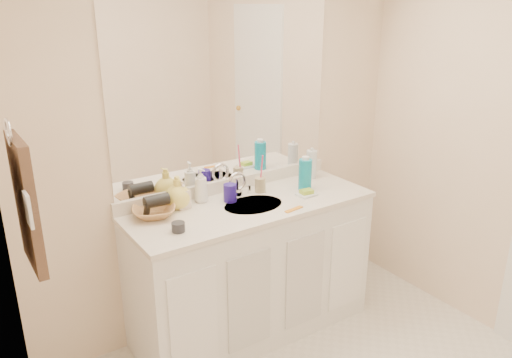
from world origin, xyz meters
name	(u,v)px	position (x,y,z in m)	size (l,w,h in m)	color
wall_back	(227,142)	(0.00, 1.30, 1.20)	(2.60, 0.02, 2.40)	#FBE2C4
wall_left	(64,312)	(-1.30, 0.00, 1.20)	(0.02, 2.60, 2.40)	#FBE2C4
vanity_cabinet	(252,270)	(0.00, 1.02, 0.42)	(1.50, 0.55, 0.85)	white
countertop	(251,206)	(0.00, 1.02, 0.86)	(1.52, 0.57, 0.03)	white
backsplash	(229,185)	(0.00, 1.29, 0.92)	(1.52, 0.03, 0.08)	white
sink_basin	(253,206)	(0.00, 1.00, 0.87)	(0.37, 0.37, 0.02)	#B8B0A1
faucet	(237,187)	(0.00, 1.18, 0.94)	(0.02, 0.02, 0.11)	silver
mirror	(226,83)	(0.00, 1.29, 1.56)	(1.48, 0.01, 1.20)	white
blue_mug	(230,193)	(-0.09, 1.13, 0.93)	(0.08, 0.08, 0.11)	navy
tan_cup	(260,185)	(0.15, 1.16, 0.93)	(0.07, 0.07, 0.09)	tan
toothbrush	(262,169)	(0.16, 1.16, 1.03)	(0.01, 0.01, 0.19)	#FA4276
mouthwash_bottle	(305,175)	(0.42, 1.03, 0.98)	(0.08, 0.08, 0.20)	#0E92B2
clear_pump_bottle	(311,164)	(0.60, 1.19, 0.98)	(0.07, 0.07, 0.19)	silver
soap_dish	(306,194)	(0.36, 0.94, 0.89)	(0.11, 0.09, 0.01)	white
green_soap	(306,192)	(0.36, 0.94, 0.90)	(0.08, 0.05, 0.03)	#9DC02E
orange_comb	(294,209)	(0.15, 0.81, 0.88)	(0.13, 0.03, 0.01)	orange
dark_jar	(178,227)	(-0.53, 0.92, 0.91)	(0.07, 0.07, 0.05)	#28282D
soap_bottle_white	(201,185)	(-0.23, 1.22, 0.98)	(0.08, 0.08, 0.21)	white
soap_bottle_cream	(182,194)	(-0.37, 1.19, 0.96)	(0.08, 0.08, 0.17)	#F2DDC5
soap_bottle_yellow	(178,192)	(-0.39, 1.21, 0.98)	(0.15, 0.15, 0.19)	#F8E660
wicker_basket	(154,211)	(-0.56, 1.17, 0.91)	(0.24, 0.24, 0.06)	#B37D48
hair_dryer	(157,201)	(-0.54, 1.17, 0.97)	(0.07, 0.07, 0.14)	black
towel_ring	(8,132)	(-1.27, 0.77, 1.55)	(0.11, 0.11, 0.01)	silver
hand_towel	(26,204)	(-1.25, 0.77, 1.25)	(0.04, 0.32, 0.55)	#3C2A20
switch_plate	(28,210)	(-1.27, 0.57, 1.30)	(0.01, 0.09, 0.13)	white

